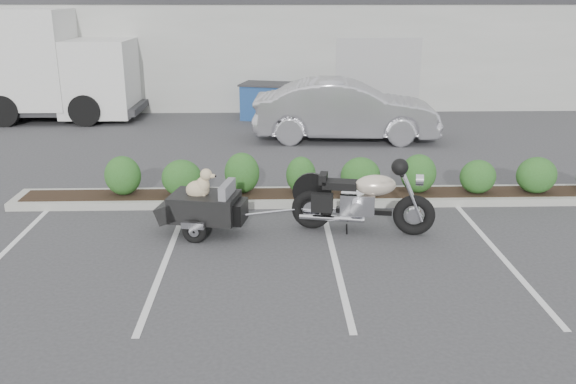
{
  "coord_description": "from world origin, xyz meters",
  "views": [
    {
      "loc": [
        0.19,
        -9.62,
        4.04
      ],
      "look_at": [
        0.48,
        0.48,
        0.75
      ],
      "focal_mm": 38.0,
      "sensor_mm": 36.0,
      "label": 1
    }
  ],
  "objects_px": {
    "pet_trailer": "(204,206)",
    "dumpster": "(269,101)",
    "sedan": "(346,110)",
    "delivery_truck": "(20,68)",
    "motorcycle": "(362,201)"
  },
  "relations": [
    {
      "from": "sedan",
      "to": "pet_trailer",
      "type": "bearing_deg",
      "value": 158.71
    },
    {
      "from": "sedan",
      "to": "dumpster",
      "type": "distance_m",
      "value": 3.87
    },
    {
      "from": "motorcycle",
      "to": "dumpster",
      "type": "bearing_deg",
      "value": 110.62
    },
    {
      "from": "motorcycle",
      "to": "delivery_truck",
      "type": "xyz_separation_m",
      "value": [
        -9.88,
        10.6,
        1.14
      ]
    },
    {
      "from": "sedan",
      "to": "delivery_truck",
      "type": "distance_m",
      "value": 11.01
    },
    {
      "from": "pet_trailer",
      "to": "delivery_truck",
      "type": "xyz_separation_m",
      "value": [
        -7.09,
        10.57,
        1.21
      ]
    },
    {
      "from": "pet_trailer",
      "to": "delivery_truck",
      "type": "height_order",
      "value": "delivery_truck"
    },
    {
      "from": "motorcycle",
      "to": "sedan",
      "type": "relative_size",
      "value": 0.48
    },
    {
      "from": "motorcycle",
      "to": "pet_trailer",
      "type": "height_order",
      "value": "motorcycle"
    },
    {
      "from": "pet_trailer",
      "to": "delivery_truck",
      "type": "bearing_deg",
      "value": 135.55
    },
    {
      "from": "pet_trailer",
      "to": "dumpster",
      "type": "distance_m",
      "value": 10.41
    },
    {
      "from": "motorcycle",
      "to": "dumpster",
      "type": "height_order",
      "value": "motorcycle"
    },
    {
      "from": "pet_trailer",
      "to": "dumpster",
      "type": "xyz_separation_m",
      "value": [
        1.15,
        10.35,
        0.1
      ]
    },
    {
      "from": "sedan",
      "to": "delivery_truck",
      "type": "bearing_deg",
      "value": 75.67
    },
    {
      "from": "dumpster",
      "to": "motorcycle",
      "type": "bearing_deg",
      "value": -65.7
    }
  ]
}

